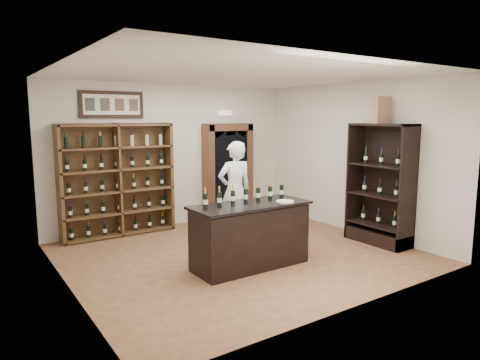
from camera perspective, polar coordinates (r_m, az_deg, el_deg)
name	(u,v)px	position (r m, az deg, el deg)	size (l,w,h in m)	color
floor	(239,254)	(7.41, -0.09, -9.81)	(5.50, 5.50, 0.00)	#9A633D
ceiling	(239,74)	(7.07, -0.10, 13.95)	(5.50, 5.50, 0.00)	white
wall_back	(174,155)	(9.25, -8.80, 3.25)	(5.50, 0.04, 3.00)	silver
wall_left	(64,180)	(6.01, -22.39, -0.06)	(0.04, 5.00, 3.00)	silver
wall_right	(352,158)	(8.91, 14.75, 2.88)	(0.04, 5.00, 3.00)	silver
wine_shelf	(117,180)	(8.67, -16.04, 0.01)	(2.20, 0.38, 2.20)	brown
framed_picture	(112,105)	(8.72, -16.72, 9.59)	(1.25, 0.04, 0.52)	black
arched_doorway	(228,169)	(9.74, -1.66, 1.46)	(1.17, 0.35, 2.17)	black
emergency_light	(225,113)	(9.75, -1.98, 8.90)	(0.30, 0.10, 0.10)	white
tasting_counter	(250,236)	(6.69, 1.37, -7.42)	(1.88, 0.78, 1.00)	black
counter_bottle_0	(205,201)	(6.27, -4.64, -2.76)	(0.07, 0.07, 0.30)	black
counter_bottle_1	(219,199)	(6.39, -2.77, -2.53)	(0.07, 0.07, 0.30)	black
counter_bottle_2	(233,197)	(6.51, -0.96, -2.30)	(0.07, 0.07, 0.30)	black
counter_bottle_3	(246,196)	(6.64, 0.77, -2.09)	(0.07, 0.07, 0.30)	black
counter_bottle_4	(258,194)	(6.78, 2.44, -1.88)	(0.07, 0.07, 0.30)	black
counter_bottle_5	(270,193)	(6.92, 4.04, -1.68)	(0.07, 0.07, 0.30)	black
counter_bottle_6	(282,191)	(7.07, 5.57, -1.48)	(0.07, 0.07, 0.30)	black
side_cabinet	(380,203)	(8.28, 18.21, -2.90)	(0.48, 1.20, 2.20)	black
shopkeeper	(235,191)	(8.05, -0.69, -1.46)	(0.68, 0.45, 1.87)	white
plate	(285,201)	(6.71, 6.00, -2.87)	(0.28, 0.28, 0.02)	silver
wine_crate	(381,110)	(8.12, 18.35, 8.85)	(0.34, 0.14, 0.48)	tan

